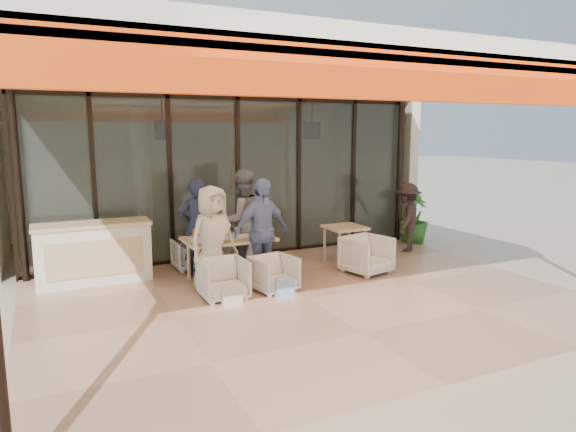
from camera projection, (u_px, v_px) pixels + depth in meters
name	position (u px, v px, depth m)	size (l,w,h in m)	color
ground	(308.00, 300.00, 7.80)	(70.00, 70.00, 0.00)	#C6B293
terrace_floor	(308.00, 299.00, 7.80)	(8.00, 6.00, 0.01)	tan
terrace_structure	(318.00, 78.00, 7.03)	(8.00, 6.00, 3.40)	silver
glass_storefront	(238.00, 179.00, 10.21)	(8.08, 0.10, 3.20)	#9EADA3
interior_block	(204.00, 144.00, 12.17)	(9.05, 3.62, 3.52)	silver
host_counter	(94.00, 253.00, 8.55)	(1.85, 0.65, 1.04)	silver
dining_table	(228.00, 241.00, 8.74)	(1.50, 0.90, 0.93)	#DDC287
chair_far_left	(191.00, 253.00, 9.47)	(0.61, 0.57, 0.63)	white
chair_far_right	(234.00, 246.00, 9.82)	(0.71, 0.66, 0.73)	white
chair_near_left	(223.00, 277.00, 7.77)	(0.67, 0.63, 0.69)	white
chair_near_right	(274.00, 272.00, 8.14)	(0.62, 0.58, 0.64)	white
diner_navy	(197.00, 228.00, 8.93)	(0.63, 0.41, 1.73)	#171933
diner_grey	(242.00, 221.00, 9.28)	(0.91, 0.71, 1.86)	slate
diner_cream	(213.00, 239.00, 8.14)	(0.83, 0.54, 1.70)	beige
diner_periwinkle	(261.00, 232.00, 8.49)	(1.04, 0.43, 1.78)	#6C84B4
tote_bag_cream	(232.00, 296.00, 7.45)	(0.30, 0.10, 0.34)	silver
tote_bag_blue	(285.00, 288.00, 7.80)	(0.30, 0.10, 0.34)	#99BFD8
side_table	(345.00, 232.00, 9.78)	(0.70, 0.70, 0.74)	#DDC287
side_chair	(367.00, 253.00, 9.15)	(0.74, 0.69, 0.76)	white
standing_woman	(407.00, 218.00, 10.76)	(0.95, 0.54, 1.47)	black
potted_palm	(414.00, 217.00, 11.66)	(0.67, 0.67, 1.20)	#1E5919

